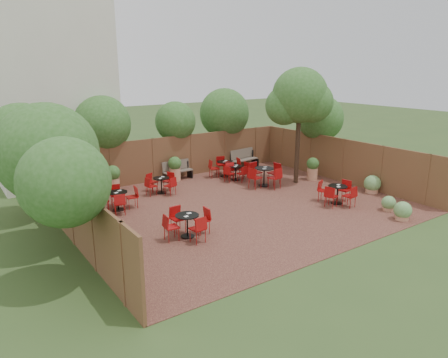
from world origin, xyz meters
TOP-DOWN VIEW (x-y plane):
  - ground at (0.00, 0.00)m, footprint 80.00×80.00m
  - courtyard_paving at (0.00, 0.00)m, footprint 12.00×10.00m
  - fence_back at (0.00, 5.00)m, footprint 12.00×0.08m
  - fence_left at (-6.00, 0.00)m, footprint 0.08×10.00m
  - fence_right at (6.00, 0.00)m, footprint 0.08×10.00m
  - neighbour_building at (-4.50, 8.00)m, footprint 5.00×4.00m
  - overhang_foliage at (-2.22, 2.79)m, footprint 15.61×10.63m
  - courtyard_tree at (4.18, 1.07)m, footprint 2.62×2.52m
  - park_bench_left at (-0.02, 4.62)m, footprint 1.45×0.53m
  - park_bench_right at (3.89, 4.63)m, footprint 1.64×0.73m
  - bistro_tables at (0.45, 1.36)m, footprint 8.69×7.33m
  - planters at (-1.07, 3.64)m, footprint 11.36×4.12m
  - low_shrubs at (4.81, -3.05)m, footprint 2.48×3.21m

SIDE VIEW (x-z plane):
  - ground at x=0.00m, z-range 0.00..0.00m
  - courtyard_paving at x=0.00m, z-range 0.00..0.02m
  - low_shrubs at x=4.81m, z-range -0.03..0.72m
  - bistro_tables at x=0.45m, z-range -0.03..0.91m
  - park_bench_left at x=-0.02m, z-range 0.03..0.92m
  - park_bench_right at x=3.89m, z-range 0.03..1.02m
  - planters at x=-1.07m, z-range 0.04..1.19m
  - fence_back at x=0.00m, z-range 0.00..2.00m
  - fence_left at x=-6.00m, z-range 0.00..2.00m
  - fence_right at x=6.00m, z-range 0.00..2.00m
  - overhang_foliage at x=-2.22m, z-range 1.34..4.14m
  - courtyard_tree at x=4.18m, z-range 1.21..6.32m
  - neighbour_building at x=-4.50m, z-range 0.00..8.00m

